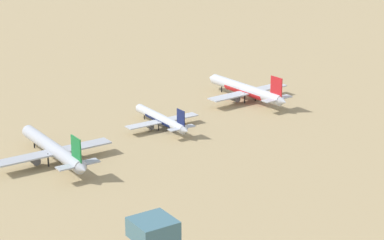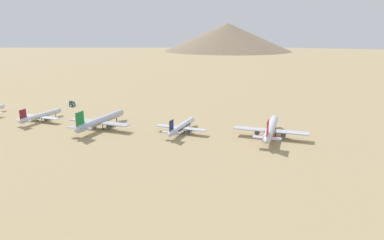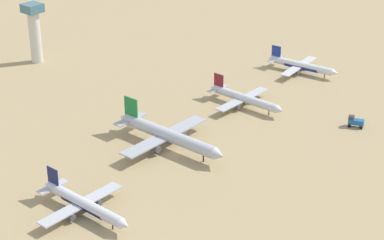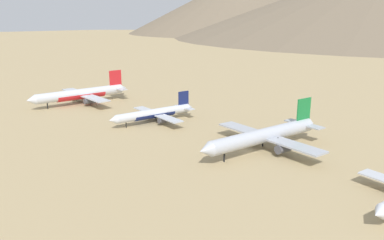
# 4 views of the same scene
# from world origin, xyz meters

# --- Properties ---
(ground_plane) EXTENTS (1800.00, 1800.00, 0.00)m
(ground_plane) POSITION_xyz_m (0.00, 0.00, 0.00)
(ground_plane) COLOR tan
(parked_jet_0) EXTENTS (44.39, 36.08, 12.80)m
(parked_jet_0) POSITION_xyz_m (14.70, -85.23, 4.26)
(parked_jet_0) COLOR silver
(parked_jet_0) RESTS_ON ground
(parked_jet_1) EXTENTS (33.53, 27.15, 9.69)m
(parked_jet_1) POSITION_xyz_m (5.15, -41.35, 3.22)
(parked_jet_1) COLOR silver
(parked_jet_1) RESTS_ON ground
(parked_jet_2) EXTENTS (44.22, 35.82, 12.78)m
(parked_jet_2) POSITION_xyz_m (-4.33, 2.13, 4.30)
(parked_jet_2) COLOR #B2B7C1
(parked_jet_2) RESTS_ON ground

